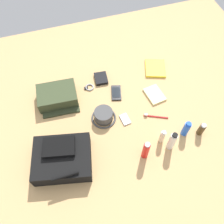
% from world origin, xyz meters
% --- Properties ---
extents(ground_plane, '(2.64, 2.02, 0.02)m').
position_xyz_m(ground_plane, '(0.00, 0.00, -0.01)').
color(ground_plane, tan).
rests_on(ground_plane, ground).
extents(backpack, '(0.38, 0.33, 0.14)m').
position_xyz_m(backpack, '(0.38, 0.23, 0.06)').
color(backpack, black).
rests_on(backpack, ground_plane).
extents(toiletry_pouch, '(0.28, 0.25, 0.09)m').
position_xyz_m(toiletry_pouch, '(0.32, -0.23, 0.04)').
color(toiletry_pouch, '#384228').
rests_on(toiletry_pouch, ground_plane).
extents(bucket_hat, '(0.17, 0.17, 0.08)m').
position_xyz_m(bucket_hat, '(0.06, 0.01, 0.03)').
color(bucket_hat, '#494949').
rests_on(bucket_hat, ground_plane).
extents(cologne_bottle, '(0.04, 0.04, 0.10)m').
position_xyz_m(cologne_bottle, '(-0.50, 0.30, 0.05)').
color(cologne_bottle, '#473319').
rests_on(cologne_bottle, ground_plane).
extents(deodorant_spray, '(0.04, 0.04, 0.13)m').
position_xyz_m(deodorant_spray, '(-0.40, 0.27, 0.06)').
color(deodorant_spray, blue).
rests_on(deodorant_spray, ground_plane).
extents(toothpaste_tube, '(0.04, 0.04, 0.17)m').
position_xyz_m(toothpaste_tube, '(-0.27, 0.33, 0.08)').
color(toothpaste_tube, white).
rests_on(toothpaste_tube, ground_plane).
extents(lotion_bottle, '(0.03, 0.03, 0.12)m').
position_xyz_m(lotion_bottle, '(-0.24, 0.27, 0.06)').
color(lotion_bottle, beige).
rests_on(lotion_bottle, ground_plane).
extents(sunscreen_spray, '(0.04, 0.04, 0.17)m').
position_xyz_m(sunscreen_spray, '(-0.10, 0.33, 0.08)').
color(sunscreen_spray, red).
rests_on(sunscreen_spray, ground_plane).
extents(paperback_novel, '(0.20, 0.21, 0.02)m').
position_xyz_m(paperback_novel, '(-0.44, -0.30, 0.01)').
color(paperback_novel, yellow).
rests_on(paperback_novel, ground_plane).
extents(cell_phone, '(0.10, 0.14, 0.01)m').
position_xyz_m(cell_phone, '(-0.08, -0.17, 0.01)').
color(cell_phone, black).
rests_on(cell_phone, ground_plane).
extents(media_player, '(0.06, 0.09, 0.01)m').
position_xyz_m(media_player, '(-0.07, 0.06, 0.01)').
color(media_player, '#B7B7BC').
rests_on(media_player, ground_plane).
extents(wristwatch, '(0.07, 0.06, 0.01)m').
position_xyz_m(wristwatch, '(0.09, -0.27, 0.01)').
color(wristwatch, '#99999E').
rests_on(wristwatch, ground_plane).
extents(toothbrush, '(0.15, 0.08, 0.02)m').
position_xyz_m(toothbrush, '(-0.27, 0.10, 0.01)').
color(toothbrush, red).
rests_on(toothbrush, ground_plane).
extents(wallet, '(0.10, 0.12, 0.02)m').
position_xyz_m(wallet, '(-0.01, -0.32, 0.01)').
color(wallet, black).
rests_on(wallet, ground_plane).
extents(notepad, '(0.13, 0.16, 0.02)m').
position_xyz_m(notepad, '(-0.34, -0.07, 0.01)').
color(notepad, beige).
rests_on(notepad, ground_plane).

